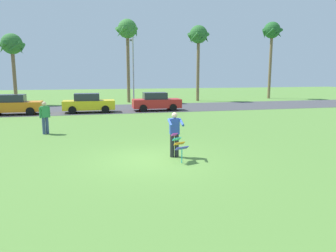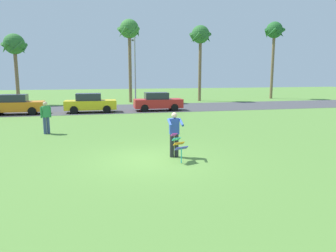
{
  "view_description": "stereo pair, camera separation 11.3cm",
  "coord_description": "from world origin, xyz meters",
  "views": [
    {
      "loc": [
        -2.22,
        -11.13,
        3.13
      ],
      "look_at": [
        0.9,
        1.19,
        1.05
      ],
      "focal_mm": 33.5,
      "sensor_mm": 36.0,
      "label": 1
    },
    {
      "loc": [
        -2.11,
        -11.15,
        3.13
      ],
      "look_at": [
        0.9,
        1.19,
        1.05
      ],
      "focal_mm": 33.5,
      "sensor_mm": 36.0,
      "label": 2
    }
  ],
  "objects": [
    {
      "name": "ground_plane",
      "position": [
        0.0,
        0.0,
        0.0
      ],
      "size": [
        120.0,
        120.0,
        0.0
      ],
      "primitive_type": "plane",
      "color": "#568438"
    },
    {
      "name": "road_strip",
      "position": [
        0.0,
        18.23,
        0.01
      ],
      "size": [
        120.0,
        8.0,
        0.01
      ],
      "primitive_type": "cube",
      "color": "#424247",
      "rests_on": "ground"
    },
    {
      "name": "person_kite_flyer",
      "position": [
        0.9,
        0.17,
        0.95
      ],
      "size": [
        0.57,
        0.68,
        1.73
      ],
      "color": "#26262B",
      "rests_on": "ground"
    },
    {
      "name": "kite_held",
      "position": [
        0.88,
        -0.55,
        0.66
      ],
      "size": [
        0.55,
        0.71,
        1.02
      ],
      "color": "#D83399",
      "rests_on": "ground"
    },
    {
      "name": "parked_car_orange",
      "position": [
        -8.01,
        15.83,
        0.77
      ],
      "size": [
        4.21,
        1.85,
        1.6
      ],
      "color": "orange",
      "rests_on": "ground"
    },
    {
      "name": "parked_car_yellow",
      "position": [
        -2.23,
        15.83,
        0.77
      ],
      "size": [
        4.23,
        1.9,
        1.6
      ],
      "color": "yellow",
      "rests_on": "ground"
    },
    {
      "name": "parked_car_red",
      "position": [
        3.55,
        15.83,
        0.77
      ],
      "size": [
        4.24,
        1.92,
        1.6
      ],
      "color": "red",
      "rests_on": "ground"
    },
    {
      "name": "palm_tree_left_near",
      "position": [
        -9.63,
        24.87,
        5.99
      ],
      "size": [
        2.58,
        2.71,
        7.32
      ],
      "color": "brown",
      "rests_on": "ground"
    },
    {
      "name": "palm_tree_right_near",
      "position": [
        2.27,
        24.91,
        7.77
      ],
      "size": [
        2.58,
        2.71,
        9.24
      ],
      "color": "brown",
      "rests_on": "ground"
    },
    {
      "name": "palm_tree_centre_far",
      "position": [
        10.63,
        24.9,
        7.43
      ],
      "size": [
        2.58,
        2.71,
        8.88
      ],
      "color": "brown",
      "rests_on": "ground"
    },
    {
      "name": "palm_tree_far_left",
      "position": [
        21.23,
        26.34,
        8.37
      ],
      "size": [
        2.58,
        2.71,
        9.91
      ],
      "color": "brown",
      "rests_on": "ground"
    },
    {
      "name": "streetlight_pole",
      "position": [
        2.53,
        22.82,
        4.0
      ],
      "size": [
        0.24,
        1.65,
        7.0
      ],
      "color": "#9E9EA3",
      "rests_on": "ground"
    },
    {
      "name": "person_walker_near",
      "position": [
        -4.5,
        6.44,
        0.93
      ],
      "size": [
        0.52,
        0.36,
        1.73
      ],
      "color": "#384772",
      "rests_on": "ground"
    }
  ]
}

